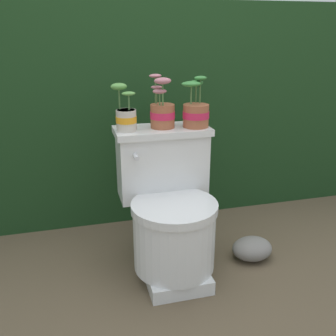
# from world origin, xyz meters

# --- Properties ---
(ground_plane) EXTENTS (12.00, 12.00, 0.00)m
(ground_plane) POSITION_xyz_m (0.00, 0.00, 0.00)
(ground_plane) COLOR brown
(hedge_backdrop) EXTENTS (3.94, 0.84, 1.24)m
(hedge_backdrop) POSITION_xyz_m (0.00, 1.02, 0.62)
(hedge_backdrop) COLOR #193819
(hedge_backdrop) RESTS_ON ground
(toilet) EXTENTS (0.44, 0.52, 0.66)m
(toilet) POSITION_xyz_m (-0.09, 0.08, 0.31)
(toilet) COLOR silver
(toilet) RESTS_ON ground
(potted_plant_left) EXTENTS (0.11, 0.09, 0.21)m
(potted_plant_left) POSITION_xyz_m (-0.26, 0.21, 0.73)
(potted_plant_left) COLOR beige
(potted_plant_left) RESTS_ON toilet
(potted_plant_midleft) EXTENTS (0.11, 0.11, 0.24)m
(potted_plant_midleft) POSITION_xyz_m (-0.09, 0.22, 0.74)
(potted_plant_midleft) COLOR #9E5638
(potted_plant_midleft) RESTS_ON toilet
(potted_plant_middle) EXTENTS (0.13, 0.13, 0.23)m
(potted_plant_middle) POSITION_xyz_m (0.07, 0.20, 0.74)
(potted_plant_middle) COLOR #9E5638
(potted_plant_middle) RESTS_ON toilet
(garden_stone) EXTENTS (0.20, 0.16, 0.11)m
(garden_stone) POSITION_xyz_m (0.33, 0.05, 0.06)
(garden_stone) COLOR gray
(garden_stone) RESTS_ON ground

